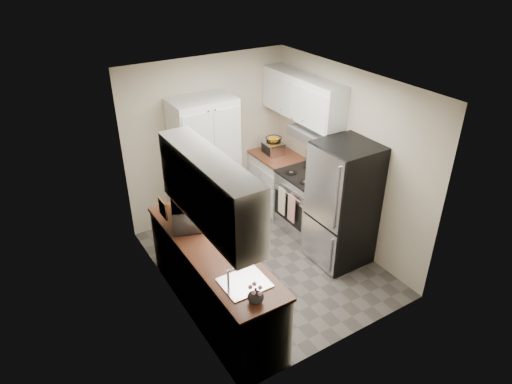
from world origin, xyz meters
TOP-DOWN VIEW (x-y plane):
  - ground at (0.00, 0.00)m, footprint 3.20×3.20m
  - room_shell at (-0.02, -0.01)m, footprint 2.64×3.24m
  - pantry_cabinet at (-0.20, 1.32)m, footprint 0.90×0.55m
  - base_cabinet_left at (-0.99, -0.43)m, footprint 0.60×2.30m
  - countertop_left at (-0.99, -0.43)m, footprint 0.63×2.33m
  - base_cabinet_right at (0.99, 1.19)m, footprint 0.60×0.80m
  - countertop_right at (0.99, 1.19)m, footprint 0.63×0.83m
  - electric_range at (0.97, 0.39)m, footprint 0.71×0.78m
  - refrigerator at (0.94, -0.41)m, footprint 0.70×0.72m
  - microwave at (-1.01, 0.14)m, footprint 0.53×0.63m
  - wine_bottle at (-0.96, 0.52)m, footprint 0.08×0.08m
  - flower_vase at (-1.03, -1.43)m, footprint 0.20×0.20m
  - cutting_board at (-0.96, 0.51)m, footprint 0.11×0.23m
  - toaster_oven at (0.96, 1.28)m, footprint 0.29×0.35m
  - fruit_basket at (0.98, 1.29)m, footprint 0.25×0.25m
  - kitchen_mat at (-0.07, 0.58)m, footprint 0.63×0.79m

SIDE VIEW (x-z plane):
  - ground at x=0.00m, z-range 0.00..0.00m
  - kitchen_mat at x=-0.07m, z-range 0.00..0.01m
  - base_cabinet_left at x=-0.99m, z-range 0.00..0.88m
  - base_cabinet_right at x=0.99m, z-range 0.00..0.88m
  - electric_range at x=0.97m, z-range -0.09..1.04m
  - refrigerator at x=0.94m, z-range 0.00..1.70m
  - countertop_left at x=-0.99m, z-range 0.88..0.92m
  - countertop_right at x=0.99m, z-range 0.88..0.92m
  - pantry_cabinet at x=-0.20m, z-range 0.00..2.00m
  - flower_vase at x=-1.03m, z-range 0.92..1.08m
  - toaster_oven at x=0.96m, z-range 0.92..1.12m
  - cutting_board at x=-0.96m, z-range 0.92..1.21m
  - microwave at x=-1.01m, z-range 0.92..1.22m
  - wine_bottle at x=-0.96m, z-range 0.92..1.25m
  - fruit_basket at x=0.98m, z-range 1.12..1.22m
  - room_shell at x=-0.02m, z-range 0.37..2.89m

